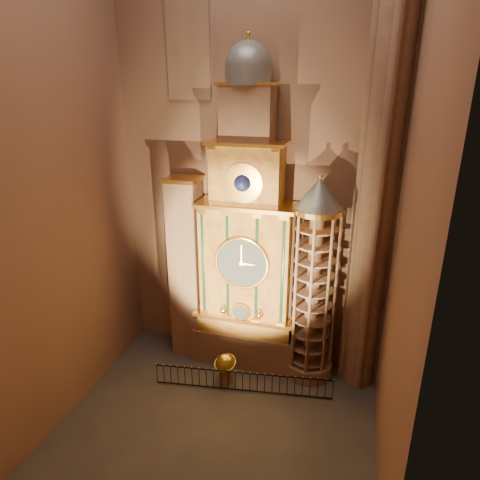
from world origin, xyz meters
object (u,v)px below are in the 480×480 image
(celestial_globe, at_px, (225,366))
(iron_railing, at_px, (243,382))
(astronomical_clock, at_px, (247,249))
(stair_turret, at_px, (313,284))
(portrait_tower, at_px, (187,269))

(celestial_globe, relative_size, iron_railing, 0.19)
(astronomical_clock, xyz_separation_m, celestial_globe, (-0.52, -2.27, -5.67))
(astronomical_clock, relative_size, celestial_globe, 9.96)
(celestial_globe, xyz_separation_m, iron_railing, (1.06, -0.46, -0.40))
(stair_turret, relative_size, iron_railing, 1.22)
(astronomical_clock, height_order, iron_railing, astronomical_clock)
(astronomical_clock, relative_size, stair_turret, 1.55)
(stair_turret, height_order, celestial_globe, stair_turret)
(astronomical_clock, distance_m, portrait_tower, 3.73)
(portrait_tower, height_order, stair_turret, stair_turret)
(celestial_globe, bearing_deg, astronomical_clock, 77.05)
(stair_turret, distance_m, celestial_globe, 6.20)
(astronomical_clock, distance_m, stair_turret, 3.78)
(iron_railing, bearing_deg, astronomical_clock, 101.15)
(astronomical_clock, height_order, stair_turret, astronomical_clock)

